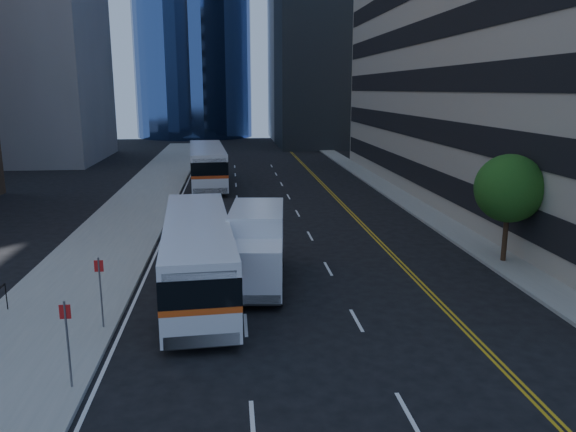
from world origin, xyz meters
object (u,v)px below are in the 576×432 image
object	(u,v)px
street_tree	(509,189)
bus_rear	(207,164)
bus_front	(198,253)
box_truck	(256,246)

from	to	relation	value
street_tree	bus_rear	distance (m)	28.42
street_tree	bus_front	size ratio (longest dim) A/B	0.43
bus_front	bus_rear	bearing A→B (deg)	87.42
bus_rear	box_truck	distance (m)	25.91
bus_rear	box_truck	bearing A→B (deg)	-87.17
street_tree	bus_rear	size ratio (longest dim) A/B	0.39
street_tree	bus_rear	bearing A→B (deg)	121.77
bus_front	bus_rear	size ratio (longest dim) A/B	0.91
street_tree	box_truck	size ratio (longest dim) A/B	0.76
street_tree	box_truck	bearing A→B (deg)	-172.28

